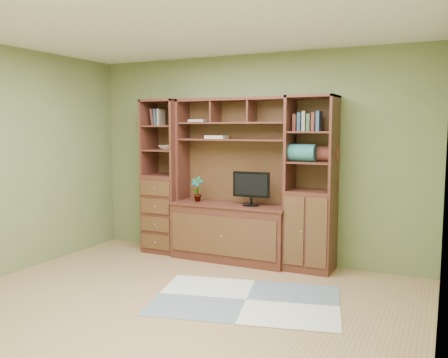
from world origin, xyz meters
The scene contains 11 objects.
room centered at (0.00, 0.00, 1.30)m, with size 4.60×4.10×2.64m.
center_hutch centered at (-0.19, 1.73, 1.02)m, with size 1.54×0.53×2.05m, color #4D241B.
left_tower centered at (-1.19, 1.77, 1.02)m, with size 0.50×0.45×2.05m, color #4D241B.
right_tower centered at (0.84, 1.77, 1.02)m, with size 0.55×0.45×2.05m, color #4D241B.
rug centered at (0.55, 0.50, 0.01)m, with size 1.78×1.19×0.01m, color #A9AFAF.
monitor centered at (0.11, 1.70, 1.02)m, with size 0.47×0.21×0.57m, color black.
orchid centered at (-0.65, 1.70, 0.89)m, with size 0.17×0.12×0.33m, color #983F33.
magazines centered at (-0.42, 1.82, 1.56)m, with size 0.26×0.19×0.04m, color #B8A89D.
bowl centered at (-1.13, 1.77, 1.42)m, with size 0.22×0.22×0.06m, color beige.
blanket_teal centered at (0.72, 1.73, 1.39)m, with size 0.35×0.20×0.20m, color #2A6D6E.
blanket_red centered at (0.97, 1.85, 1.38)m, with size 0.32×0.18×0.18m, color brown.
Camera 1 is at (2.28, -3.63, 1.68)m, focal length 38.00 mm.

